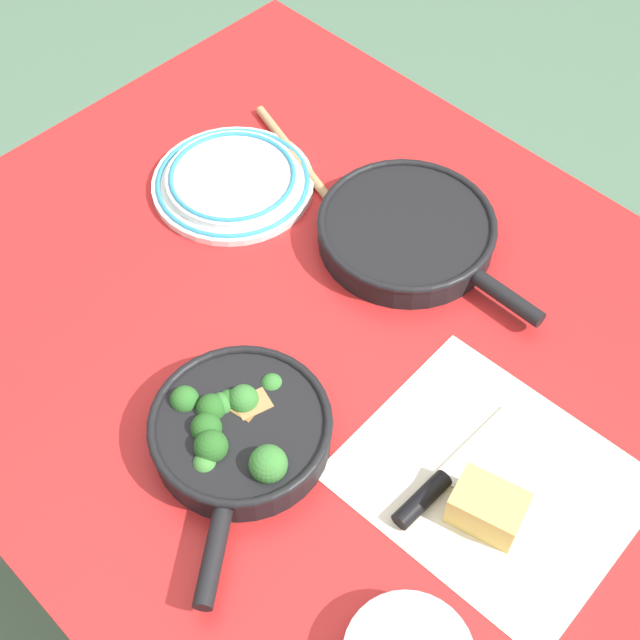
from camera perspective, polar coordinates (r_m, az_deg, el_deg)
name	(u,v)px	position (r m, az deg, el deg)	size (l,w,h in m)	color
ground_plane	(320,538)	(1.89, 0.00, -13.79)	(14.00, 14.00, 0.00)	#51755B
dining_table_red	(320,358)	(1.31, 0.00, -2.44)	(1.24, 1.00, 0.73)	red
skillet_broccoli	(238,430)	(1.13, -5.26, -7.06)	(0.26, 0.31, 0.08)	black
skillet_eggs	(408,231)	(1.34, 5.63, 5.67)	(0.38, 0.27, 0.05)	black
wooden_spoon	(327,196)	(1.40, 0.45, 7.93)	(0.37, 0.13, 0.02)	tan
parchment_sheet	(492,480)	(1.14, 10.93, -10.00)	(0.35, 0.31, 0.00)	silver
grater_knife	(441,482)	(1.12, 7.74, -10.23)	(0.03, 0.22, 0.02)	silver
cheese_block	(487,508)	(1.10, 10.67, -11.73)	(0.10, 0.08, 0.05)	#E0C15B
dinner_plate_stack	(233,180)	(1.43, -5.61, 8.88)	(0.26, 0.26, 0.03)	white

